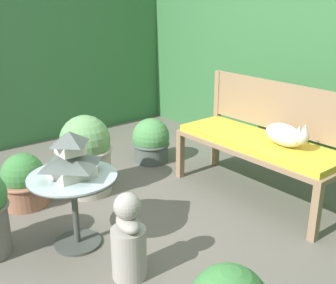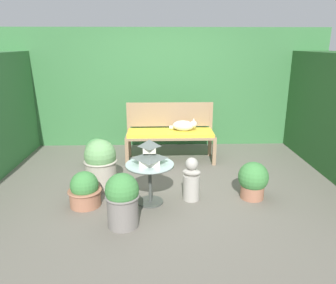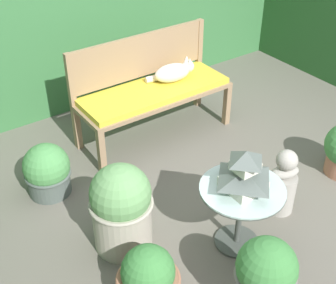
% 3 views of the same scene
% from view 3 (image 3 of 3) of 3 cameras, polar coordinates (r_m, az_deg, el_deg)
% --- Properties ---
extents(ground, '(30.00, 30.00, 0.00)m').
position_cam_3_polar(ground, '(4.15, 4.51, -5.59)').
color(ground, '#666056').
extents(garden_bench, '(1.54, 0.55, 0.54)m').
position_cam_3_polar(garden_bench, '(4.57, -1.65, 5.79)').
color(garden_bench, '#937556').
rests_on(garden_bench, ground).
extents(bench_backrest, '(1.54, 0.06, 0.99)m').
position_cam_3_polar(bench_backrest, '(4.65, -3.46, 9.73)').
color(bench_backrest, '#937556').
rests_on(bench_backrest, ground).
extents(cat, '(0.48, 0.26, 0.22)m').
position_cam_3_polar(cat, '(4.64, 0.65, 8.51)').
color(cat, silver).
rests_on(cat, garden_bench).
extents(patio_table, '(0.62, 0.62, 0.54)m').
position_cam_3_polar(patio_table, '(3.41, 8.91, -7.08)').
color(patio_table, '#424742').
rests_on(patio_table, ground).
extents(pagoda_birdhouse, '(0.35, 0.35, 0.32)m').
position_cam_3_polar(pagoda_birdhouse, '(3.25, 9.30, -3.73)').
color(pagoda_birdhouse, silver).
rests_on(pagoda_birdhouse, patio_table).
extents(garden_bust, '(0.27, 0.22, 0.59)m').
position_cam_3_polar(garden_bust, '(3.87, 13.81, -5.01)').
color(garden_bust, '#A39E93').
rests_on(garden_bust, ground).
extents(potted_plant_table_far, '(0.39, 0.39, 0.63)m').
position_cam_3_polar(potted_plant_table_far, '(3.07, 11.69, -16.10)').
color(potted_plant_table_far, slate).
rests_on(potted_plant_table_far, ground).
extents(potted_plant_table_near, '(0.47, 0.47, 0.72)m').
position_cam_3_polar(potted_plant_table_near, '(3.42, -5.70, -7.97)').
color(potted_plant_table_near, '#ADA393').
rests_on(potted_plant_table_near, ground).
extents(potted_plant_path_edge, '(0.40, 0.40, 0.47)m').
position_cam_3_polar(potted_plant_path_edge, '(4.09, -14.50, -3.46)').
color(potted_plant_path_edge, '#4C5651').
rests_on(potted_plant_path_edge, ground).
extents(potted_plant_bench_right, '(0.43, 0.43, 0.46)m').
position_cam_3_polar(potted_plant_bench_right, '(3.17, -2.42, -16.32)').
color(potted_plant_bench_right, '#9E664C').
rests_on(potted_plant_bench_right, ground).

